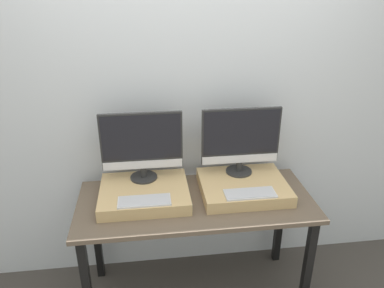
% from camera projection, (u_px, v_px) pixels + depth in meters
% --- Properties ---
extents(wall_back, '(8.00, 0.04, 2.60)m').
position_uv_depth(wall_back, '(188.00, 106.00, 2.56)').
color(wall_back, silver).
rests_on(wall_back, ground_plane).
extents(workbench, '(1.52, 0.65, 0.80)m').
position_uv_depth(workbench, '(196.00, 212.00, 2.45)').
color(workbench, brown).
rests_on(workbench, ground_plane).
extents(wooden_riser_left, '(0.56, 0.46, 0.08)m').
position_uv_depth(wooden_riser_left, '(144.00, 193.00, 2.41)').
color(wooden_riser_left, tan).
rests_on(wooden_riser_left, workbench).
extents(monitor_left, '(0.53, 0.18, 0.46)m').
position_uv_depth(monitor_left, '(142.00, 144.00, 2.41)').
color(monitor_left, '#282828').
rests_on(monitor_left, wooden_riser_left).
extents(keyboard_left, '(0.32, 0.13, 0.01)m').
position_uv_depth(keyboard_left, '(144.00, 201.00, 2.24)').
color(keyboard_left, silver).
rests_on(keyboard_left, wooden_riser_left).
extents(wooden_riser_right, '(0.56, 0.46, 0.08)m').
position_uv_depth(wooden_riser_right, '(243.00, 187.00, 2.48)').
color(wooden_riser_right, tan).
rests_on(wooden_riser_right, workbench).
extents(monitor_right, '(0.53, 0.18, 0.46)m').
position_uv_depth(monitor_right, '(241.00, 139.00, 2.48)').
color(monitor_right, '#282828').
rests_on(monitor_right, wooden_riser_right).
extents(keyboard_right, '(0.32, 0.13, 0.01)m').
position_uv_depth(keyboard_right, '(250.00, 193.00, 2.32)').
color(keyboard_right, silver).
rests_on(keyboard_right, wooden_riser_right).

